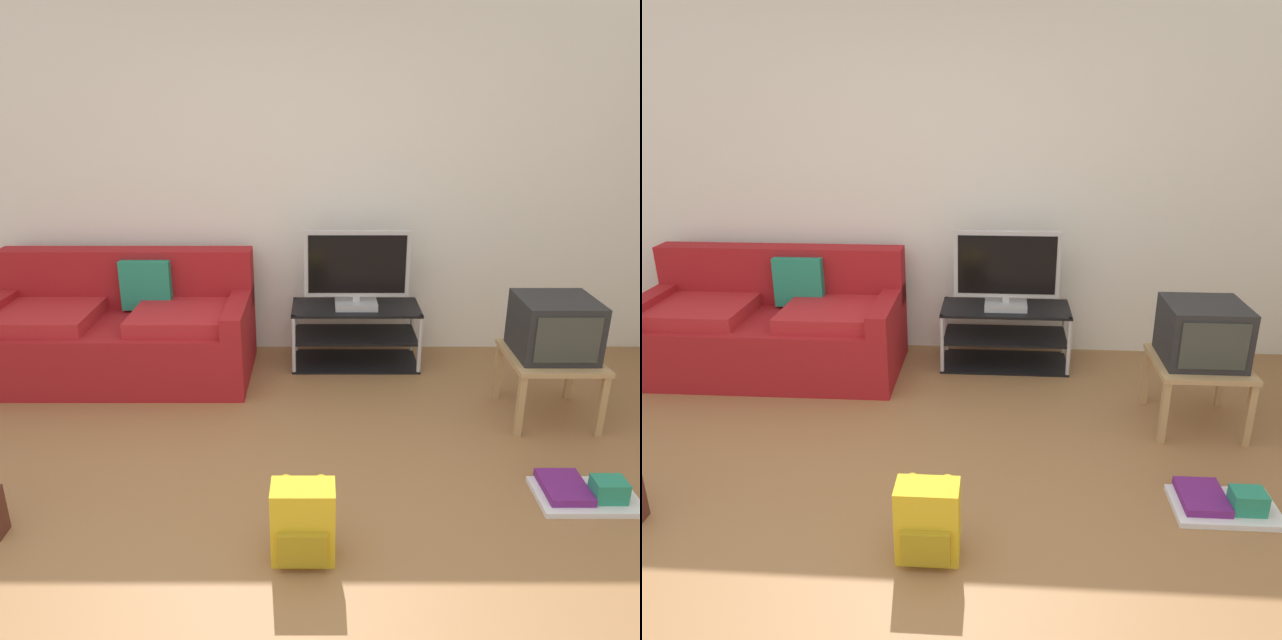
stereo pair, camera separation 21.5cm
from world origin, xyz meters
The scene contains 9 objects.
ground_plane centered at (0.00, 0.00, -0.01)m, with size 9.00×9.80×0.02m, color olive.
wall_back centered at (0.00, 2.45, 1.35)m, with size 9.00×0.10×2.70m, color silver.
couch centered at (-1.09, 1.91, 0.33)m, with size 1.85×0.86×0.87m.
tv_stand centered at (0.60, 2.09, 0.23)m, with size 0.94×0.43×0.45m.
flat_tv centered at (0.60, 2.07, 0.74)m, with size 0.76×0.22×0.57m.
side_table centered at (1.77, 1.27, 0.36)m, with size 0.54×0.54×0.42m.
crt_tv centered at (1.77, 1.29, 0.60)m, with size 0.46×0.44×0.36m.
backpack centered at (0.27, 0.00, 0.18)m, with size 0.28×0.23×0.37m.
floor_tray centered at (1.68, 0.41, 0.04)m, with size 0.51×0.33×0.14m.
Camera 1 is at (0.34, -2.16, 1.93)m, focal length 34.11 mm.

